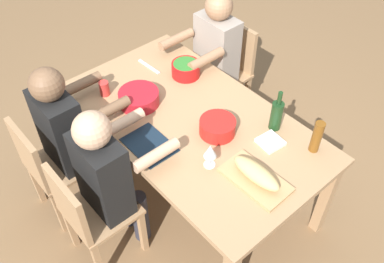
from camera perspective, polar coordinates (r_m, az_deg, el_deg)
The scene contains 20 objects.
ground_plane at distance 3.32m, azimuth -0.00°, elevation -7.66°, with size 8.00×8.00×0.00m, color brown.
dining_table at distance 2.82m, azimuth -0.00°, elevation 0.46°, with size 1.79×1.01×0.74m.
chair_far_right at distance 2.99m, azimuth -18.56°, elevation -4.32°, with size 0.40×0.40×0.85m.
diner_far_right at distance 2.87m, azimuth -16.37°, elevation 0.24°, with size 0.41×0.53×1.20m.
chair_far_center at distance 2.68m, azimuth -13.71°, elevation -10.51°, with size 0.40×0.40×0.85m.
diner_far_center at distance 2.55m, azimuth -11.04°, elevation -5.68°, with size 0.41×0.53×1.20m.
chair_near_right at distance 3.64m, azimuth 4.82°, elevation 8.65°, with size 0.40×0.40×0.85m.
diner_near_right at distance 3.41m, azimuth 2.80°, elevation 10.36°, with size 0.41×0.53×1.20m.
serving_bowl_salad at distance 2.64m, azimuth 3.44°, elevation 0.73°, with size 0.23×0.23×0.10m.
serving_bowl_fruit at distance 2.87m, azimuth -7.15°, elevation 4.59°, with size 0.27×0.27×0.09m.
serving_bowl_greens at distance 3.08m, azimuth -0.84°, elevation 8.44°, with size 0.21×0.21×0.10m.
cutting_board at distance 2.44m, azimuth 8.49°, elevation -6.35°, with size 0.40×0.22×0.02m, color tan.
bread_loaf at distance 2.40m, azimuth 8.63°, elevation -5.54°, with size 0.32×0.11×0.09m, color tan.
wine_bottle at distance 2.69m, azimuth 11.27°, elevation 2.20°, with size 0.08×0.08×0.29m.
beer_bottle at distance 2.60m, azimuth 16.40°, elevation -0.70°, with size 0.06×0.06×0.22m, color brown.
wine_glass at distance 2.41m, azimuth 2.44°, elevation -2.73°, with size 0.08×0.08×0.17m.
cup_far_right at distance 2.98m, azimuth -11.68°, elevation 5.69°, with size 0.07×0.07×0.10m, color red.
placemat_far_center at distance 2.61m, azimuth -5.75°, elevation -1.79°, with size 0.32×0.23×0.01m, color #142333.
carving_knife at distance 3.21m, azimuth -5.79°, elevation 8.66°, with size 0.23×0.02×0.01m, color silver.
napkin_stack at distance 2.65m, azimuth 10.47°, elevation -1.38°, with size 0.14×0.14×0.02m, color white.
Camera 1 is at (-1.51, 1.31, 2.65)m, focal length 39.75 mm.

